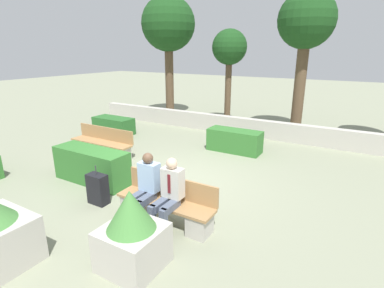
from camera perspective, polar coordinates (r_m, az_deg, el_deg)
The scene contains 14 objects.
ground_plane at distance 7.30m, azimuth -3.74°, elevation -7.48°, with size 60.00×60.00×0.00m, color gray.
perimeter_wall at distance 11.40m, azimuth 10.35°, elevation 3.22°, with size 13.82×0.30×0.65m.
bench_front at distance 5.66m, azimuth -4.99°, elevation -11.64°, with size 1.94×0.48×0.84m.
bench_left_side at distance 9.47m, azimuth -16.78°, elevation -0.12°, with size 2.15×0.48×0.84m.
person_seated_man at distance 5.28m, azimuth -4.45°, elevation -9.08°, with size 0.38×0.64×1.31m.
person_seated_woman at distance 5.57m, azimuth -8.90°, elevation -7.79°, with size 0.38×0.64×1.31m.
hedge_block_near_right at distance 11.86m, azimuth -14.70°, elevation 3.42°, with size 1.59×0.70×0.63m.
hedge_block_mid_left at distance 9.51m, azimuth 8.09°, elevation 0.62°, with size 1.68×0.64×0.69m.
hedge_block_mid_right at distance 7.63m, azimuth -18.54°, elevation -3.90°, with size 1.98×0.64×0.82m.
planter_corner_left at distance 4.56m, azimuth -11.36°, elevation -16.25°, with size 0.84×0.84×1.23m.
suitcase at distance 6.56m, azimuth -17.51°, elevation -8.18°, with size 0.42×0.24×0.85m.
tree_leftmost at distance 14.40m, azimuth -4.54°, elevation 21.51°, with size 2.40×2.40×5.40m.
tree_center_left at distance 12.73m, azimuth 7.14°, elevation 17.36°, with size 1.41×1.41×3.90m.
tree_center_right at distance 11.88m, azimuth 20.92°, elevation 20.49°, with size 1.99×1.99×5.07m.
Camera 1 is at (3.76, -5.45, 3.07)m, focal length 28.00 mm.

